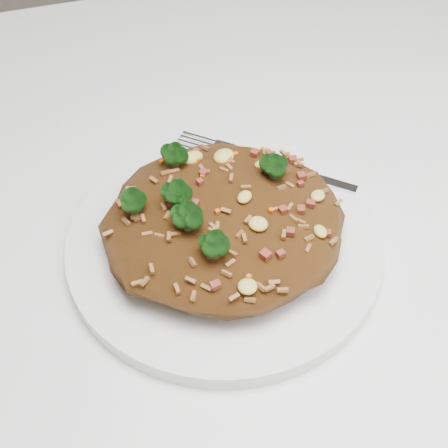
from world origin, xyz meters
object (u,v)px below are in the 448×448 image
at_px(dining_table, 152,312).
at_px(fried_rice, 223,214).
at_px(plate, 224,243).
at_px(fork, 273,165).

height_order(dining_table, fried_rice, fried_rice).
xyz_separation_m(plate, fork, (0.06, 0.06, 0.01)).
bearing_deg(plate, dining_table, 160.15).
relative_size(dining_table, fried_rice, 6.66).
relative_size(dining_table, fork, 9.12).
relative_size(plate, fork, 1.83).
distance_m(plate, fork, 0.09).
height_order(plate, fried_rice, fried_rice).
distance_m(fried_rice, fork, 0.09).
height_order(dining_table, fork, fork).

